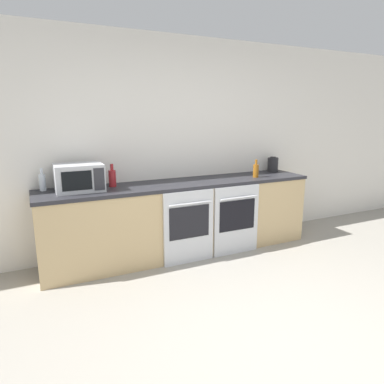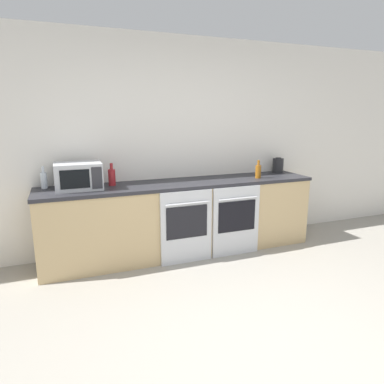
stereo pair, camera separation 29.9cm
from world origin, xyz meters
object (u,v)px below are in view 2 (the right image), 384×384
at_px(oven_left, 187,227).
at_px(bottle_red, 112,177).
at_px(oven_right, 236,221).
at_px(microwave, 78,176).
at_px(kettle, 278,165).
at_px(bottle_clear, 44,180).
at_px(bottle_amber, 258,171).

height_order(oven_left, bottle_red, bottle_red).
xyz_separation_m(oven_left, oven_right, (0.63, 0.00, 0.00)).
distance_m(microwave, kettle, 2.64).
distance_m(oven_left, bottle_red, 1.02).
height_order(bottle_clear, kettle, bottle_clear).
bearing_deg(kettle, oven_left, -162.36).
relative_size(microwave, bottle_amber, 2.11).
bearing_deg(bottle_red, bottle_clear, 172.19).
distance_m(oven_left, oven_right, 0.63).
height_order(oven_right, microwave, microwave).
xyz_separation_m(microwave, bottle_red, (0.36, 0.07, -0.04)).
bearing_deg(bottle_red, microwave, -169.74).
height_order(bottle_amber, bottle_clear, bottle_clear).
bearing_deg(bottle_clear, oven_right, -13.96).
bearing_deg(oven_left, bottle_clear, 160.37).
bearing_deg(oven_left, oven_right, 0.00).
xyz_separation_m(bottle_clear, kettle, (2.99, -0.03, 0.00)).
xyz_separation_m(microwave, kettle, (2.64, 0.13, -0.04)).
distance_m(microwave, bottle_clear, 0.39).
relative_size(oven_left, bottle_clear, 3.48).
xyz_separation_m(microwave, bottle_amber, (2.15, -0.14, -0.05)).
bearing_deg(oven_left, microwave, 162.14).
bearing_deg(microwave, oven_left, -17.86).
bearing_deg(bottle_amber, bottle_red, 173.37).
relative_size(oven_left, microwave, 1.75).
distance_m(bottle_red, bottle_clear, 0.72).
xyz_separation_m(oven_left, bottle_amber, (1.05, 0.21, 0.55)).
height_order(microwave, bottle_red, microwave).
bearing_deg(oven_right, bottle_red, 162.97).
distance_m(oven_right, microwave, 1.88).
bearing_deg(kettle, oven_right, -151.51).
relative_size(bottle_clear, kettle, 1.17).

